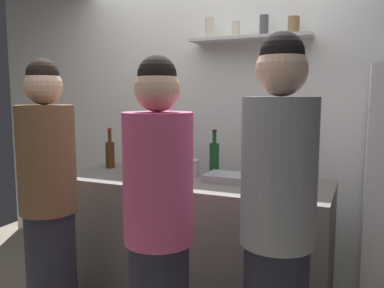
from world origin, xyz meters
TOP-DOWN VIEW (x-y plane):
  - back_wall_assembly at (0.00, 1.25)m, footprint 4.80×0.32m
  - counter at (0.07, 0.50)m, footprint 1.88×0.69m
  - baking_pan at (0.34, 0.55)m, footprint 0.34×0.24m
  - utensil_holder at (-0.00, 0.63)m, footprint 0.12×0.12m
  - wine_bottle_pale_glass at (-0.27, 0.42)m, footprint 0.07×0.07m
  - wine_bottle_green_glass at (0.14, 0.76)m, footprint 0.07×0.07m
  - wine_bottle_amber_glass at (-0.72, 0.64)m, footprint 0.07×0.07m
  - wine_bottle_dark_glass at (-0.43, 0.48)m, footprint 0.07×0.07m
  - water_bottle_plastic at (0.62, 0.35)m, footprint 0.08×0.08m
  - person_grey_hoodie at (0.81, -0.23)m, footprint 0.34×0.34m
  - person_pink_top at (0.25, -0.33)m, footprint 0.34×0.34m
  - person_brown_jacket at (-0.58, -0.19)m, footprint 0.34×0.34m

SIDE VIEW (x-z plane):
  - counter at x=0.07m, z-range 0.00..0.93m
  - person_pink_top at x=0.25m, z-range -0.01..1.70m
  - person_brown_jacket at x=-0.58m, z-range 0.00..1.73m
  - person_grey_hoodie at x=0.81m, z-range 0.00..1.80m
  - baking_pan at x=0.34m, z-range 0.93..0.98m
  - utensil_holder at x=0.00m, z-range 0.88..1.10m
  - wine_bottle_dark_glass at x=-0.43m, z-range 0.90..1.20m
  - water_bottle_plastic at x=0.62m, z-range 0.92..1.18m
  - wine_bottle_amber_glass at x=-0.72m, z-range 0.89..1.21m
  - wine_bottle_green_glass at x=0.14m, z-range 0.90..1.23m
  - wine_bottle_pale_glass at x=-0.27m, z-range 0.90..1.23m
  - back_wall_assembly at x=0.00m, z-range 0.00..2.60m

